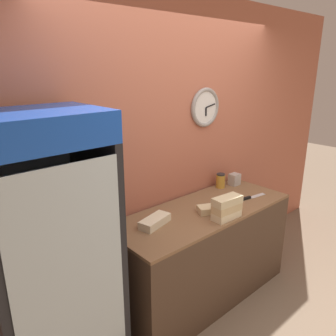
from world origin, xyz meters
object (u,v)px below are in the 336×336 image
Objects in this scene: beverage_cooler at (44,249)px; sandwich_flat_right at (155,221)px; napkin_dispenser at (234,179)px; sandwich_flat_left at (213,209)px; chefs_knife at (249,198)px; condiment_jar at (221,181)px; sandwich_stack_bottom at (226,215)px; sandwich_stack_top at (227,201)px; sandwich_stack_middle at (227,208)px.

beverage_cooler is 0.88m from sandwich_flat_right.
sandwich_flat_left is at bearing -156.47° from napkin_dispenser.
sandwich_flat_right is 0.95× the size of chefs_knife.
beverage_cooler is 5.83× the size of chefs_knife.
beverage_cooler is at bearing 179.76° from sandwich_flat_right.
sandwich_flat_left is 2.46× the size of napkin_dispenser.
beverage_cooler reaches higher than condiment_jar.
napkin_dispenser is (0.69, 0.45, 0.03)m from sandwich_stack_bottom.
condiment_jar reaches higher than chefs_knife.
sandwich_flat_left is at bearing 176.17° from chefs_knife.
sandwich_stack_top is at bearing -30.17° from sandwich_flat_right.
sandwich_stack_top is at bearing 0.00° from sandwich_stack_middle.
sandwich_stack_top is (0.00, 0.00, 0.06)m from sandwich_stack_middle.
sandwich_stack_top reaches higher than condiment_jar.
beverage_cooler reaches higher than sandwich_stack_bottom.
napkin_dispenser is (0.68, 0.30, 0.03)m from sandwich_flat_left.
sandwich_stack_bottom is at bearing -12.36° from beverage_cooler.
sandwich_flat_left is at bearing -15.19° from sandwich_flat_right.
sandwich_stack_middle is 0.83m from napkin_dispenser.
sandwich_stack_middle is at bearing -95.88° from sandwich_flat_left.
napkin_dispenser is at bearing 33.02° from sandwich_stack_top.
chefs_knife is (0.50, 0.12, -0.09)m from sandwich_stack_middle.
beverage_cooler is 15.60× the size of napkin_dispenser.
chefs_knife is (0.50, 0.12, -0.15)m from sandwich_stack_top.
sandwich_flat_right reaches higher than sandwich_flat_left.
sandwich_stack_middle reaches higher than sandwich_stack_bottom.
napkin_dispenser reaches higher than sandwich_flat_left.
sandwich_stack_top is at bearing -166.14° from chefs_knife.
condiment_jar is 1.23× the size of napkin_dispenser.
beverage_cooler is at bearing 173.97° from sandwich_flat_left.
sandwich_stack_middle reaches higher than sandwich_flat_right.
sandwich_flat_right is 1.22m from napkin_dispenser.
napkin_dispenser is (1.21, 0.15, 0.03)m from sandwich_flat_right.
sandwich_stack_middle is 1.78× the size of condiment_jar.
sandwich_stack_middle is 0.87× the size of sandwich_flat_right.
sandwich_stack_bottom is 1.76× the size of condiment_jar.
sandwich_stack_middle is at bearing 0.00° from sandwich_stack_top.
napkin_dispenser is at bearing 33.02° from sandwich_stack_middle.
sandwich_stack_middle is 0.60m from sandwich_flat_right.
condiment_jar is at bearing 164.45° from napkin_dispenser.
sandwich_flat_right reaches higher than chefs_knife.
sandwich_flat_right is at bearing 149.83° from sandwich_stack_top.
chefs_knife is at bearing -93.55° from condiment_jar.
sandwich_stack_middle reaches higher than chefs_knife.
sandwich_stack_top reaches higher than sandwich_flat_left.
sandwich_stack_top is at bearing 180.00° from sandwich_stack_bottom.
napkin_dispenser reaches higher than chefs_knife.
sandwich_stack_top is at bearing -95.88° from sandwich_flat_left.
sandwich_stack_top reaches higher than sandwich_stack_middle.
chefs_knife is 2.17× the size of condiment_jar.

